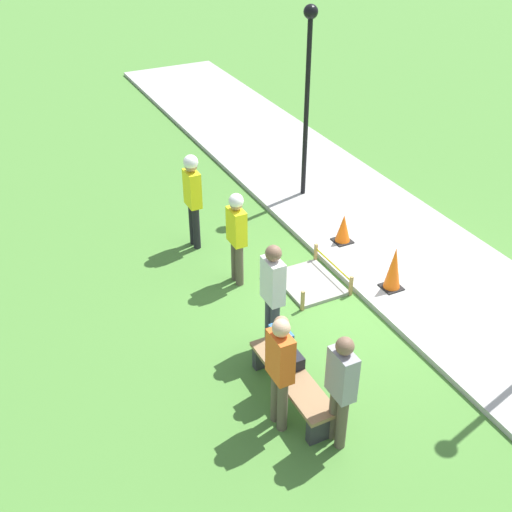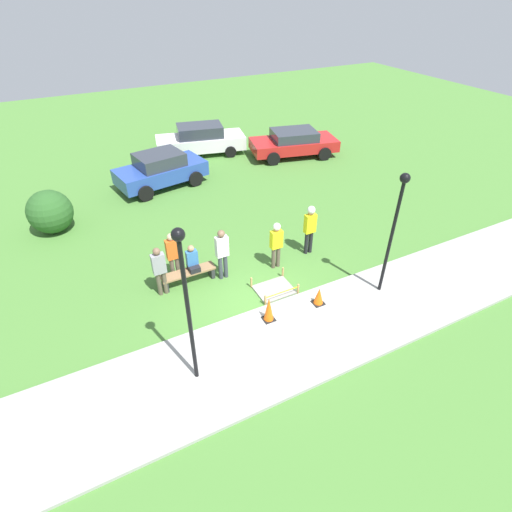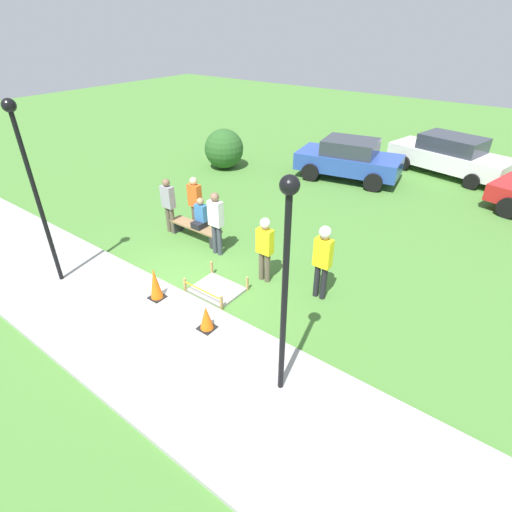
% 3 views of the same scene
% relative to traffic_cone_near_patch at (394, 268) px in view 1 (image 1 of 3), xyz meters
% --- Properties ---
extents(ground_plane, '(60.00, 60.00, 0.00)m').
position_rel_traffic_cone_near_patch_xyz_m(ground_plane, '(0.02, 0.56, -0.50)').
color(ground_plane, '#477A33').
extents(sidewalk, '(28.00, 3.07, 0.10)m').
position_rel_traffic_cone_near_patch_xyz_m(sidewalk, '(0.02, -0.97, -0.45)').
color(sidewalk, '#9E9E99').
rests_on(sidewalk, ground_plane).
extents(wet_concrete_patch, '(1.22, 1.00, 0.38)m').
position_rel_traffic_cone_near_patch_xyz_m(wet_concrete_patch, '(0.83, 1.14, -0.46)').
color(wet_concrete_patch, gray).
rests_on(wet_concrete_patch, ground_plane).
extents(traffic_cone_near_patch, '(0.34, 0.34, 0.81)m').
position_rel_traffic_cone_near_patch_xyz_m(traffic_cone_near_patch, '(0.00, 0.00, 0.00)').
color(traffic_cone_near_patch, black).
rests_on(traffic_cone_near_patch, sidewalk).
extents(traffic_cone_far_patch, '(0.34, 0.34, 0.57)m').
position_rel_traffic_cone_near_patch_xyz_m(traffic_cone_far_patch, '(1.67, -0.08, -0.12)').
color(traffic_cone_far_patch, black).
rests_on(traffic_cone_far_patch, sidewalk).
extents(park_bench, '(1.77, 0.44, 0.45)m').
position_rel_traffic_cone_near_patch_xyz_m(park_bench, '(-1.45, 2.77, -0.18)').
color(park_bench, '#2D2D33').
rests_on(park_bench, ground_plane).
extents(person_seated_on_bench, '(0.36, 0.44, 0.89)m').
position_rel_traffic_cone_near_patch_xyz_m(person_seated_on_bench, '(-1.25, 2.82, 0.30)').
color(person_seated_on_bench, black).
rests_on(person_seated_on_bench, park_bench).
extents(worker_supervisor, '(0.40, 0.27, 1.89)m').
position_rel_traffic_cone_near_patch_xyz_m(worker_supervisor, '(2.94, 2.44, 0.64)').
color(worker_supervisor, black).
rests_on(worker_supervisor, ground_plane).
extents(worker_assistant, '(0.40, 0.25, 1.74)m').
position_rel_traffic_cone_near_patch_xyz_m(worker_assistant, '(1.49, 2.23, 0.53)').
color(worker_assistant, brown).
rests_on(worker_assistant, ground_plane).
extents(bystander_in_orange_shirt, '(0.40, 0.23, 1.76)m').
position_rel_traffic_cone_near_patch_xyz_m(bystander_in_orange_shirt, '(-1.76, 3.14, 0.50)').
color(bystander_in_orange_shirt, brown).
rests_on(bystander_in_orange_shirt, ground_plane).
extents(bystander_in_gray_shirt, '(0.40, 0.24, 1.83)m').
position_rel_traffic_cone_near_patch_xyz_m(bystander_in_gray_shirt, '(-0.34, 2.50, 0.55)').
color(bystander_in_gray_shirt, '#383D47').
rests_on(bystander_in_gray_shirt, ground_plane).
extents(bystander_in_white_shirt, '(0.40, 0.23, 1.73)m').
position_rel_traffic_cone_near_patch_xyz_m(bystander_in_white_shirt, '(-2.36, 2.62, 0.48)').
color(bystander_in_white_shirt, brown).
rests_on(bystander_in_white_shirt, ground_plane).
extents(lamppost_near, '(0.28, 0.28, 3.94)m').
position_rel_traffic_cone_near_patch_xyz_m(lamppost_near, '(3.77, -0.42, 2.18)').
color(lamppost_near, black).
rests_on(lamppost_near, sidewalk).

